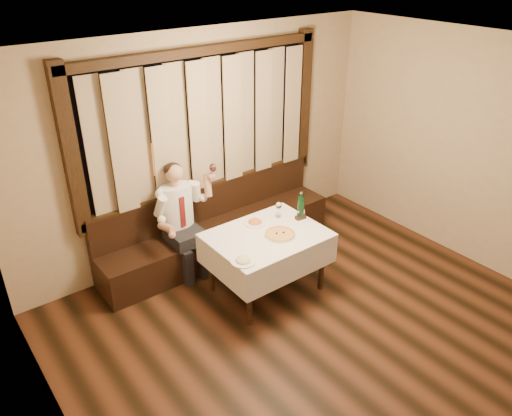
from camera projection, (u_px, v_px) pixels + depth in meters
room at (316, 198)px, 4.67m from camera, size 5.01×6.01×2.81m
banquette at (218, 231)px, 6.46m from camera, size 3.20×0.61×0.94m
dining_table at (267, 242)px, 5.58m from camera, size 1.27×0.97×0.76m
pizza at (280, 234)px, 5.50m from camera, size 0.35×0.35×0.04m
pasta_red at (255, 221)px, 5.73m from camera, size 0.26×0.26×0.09m
pasta_cream at (243, 259)px, 5.03m from camera, size 0.26×0.26×0.09m
green_bottle at (301, 208)px, 5.78m from camera, size 0.07×0.07×0.34m
table_wine_glass at (279, 206)px, 5.81m from camera, size 0.07×0.07×0.20m
cruet_caddy at (301, 215)px, 5.82m from camera, size 0.13×0.08×0.13m
seated_man at (181, 212)px, 5.87m from camera, size 0.77×0.57×1.40m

